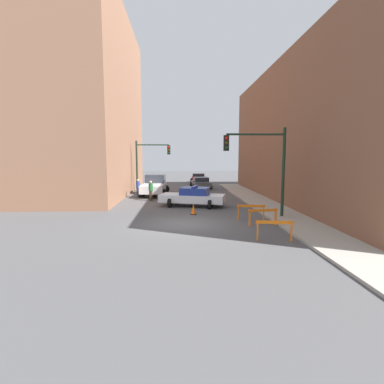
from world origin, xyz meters
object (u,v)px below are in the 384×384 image
at_px(parked_car_near, 201,183).
at_px(barrier_front, 275,227).
at_px(barrier_mid, 263,214).
at_px(traffic_light_far, 148,159).
at_px(police_car, 193,197).
at_px(traffic_cone, 193,209).
at_px(parked_car_mid, 198,178).
at_px(pedestrian_crossing, 151,190).
at_px(white_truck, 155,185).
at_px(pedestrian_corner, 138,188).
at_px(barrier_back, 251,210).
at_px(traffic_light_near, 264,159).

height_order(parked_car_near, barrier_front, parked_car_near).
bearing_deg(barrier_mid, traffic_light_far, 116.84).
relative_size(police_car, traffic_cone, 7.66).
distance_m(parked_car_mid, traffic_cone, 22.63).
bearing_deg(pedestrian_crossing, white_truck, -72.16).
relative_size(parked_car_near, barrier_mid, 2.76).
height_order(police_car, white_truck, white_truck).
relative_size(barrier_front, traffic_cone, 2.43).
xyz_separation_m(parked_car_mid, pedestrian_crossing, (-5.06, -16.51, 0.19)).
relative_size(police_car, barrier_front, 3.16).
height_order(traffic_light_far, pedestrian_corner, traffic_light_far).
bearing_deg(traffic_light_far, parked_car_mid, 62.27).
height_order(traffic_light_far, parked_car_near, traffic_light_far).
height_order(pedestrian_crossing, barrier_mid, pedestrian_crossing).
xyz_separation_m(traffic_light_far, police_car, (4.09, -8.41, -2.67)).
bearing_deg(parked_car_mid, barrier_back, -84.44).
distance_m(traffic_light_far, barrier_front, 19.27).
height_order(white_truck, parked_car_mid, white_truck).
bearing_deg(traffic_cone, traffic_light_near, -18.10).
relative_size(parked_car_near, pedestrian_corner, 2.65).
xyz_separation_m(parked_car_mid, barrier_mid, (1.67, -25.85, -0.06)).
xyz_separation_m(traffic_light_near, parked_car_mid, (-2.22, 23.88, -2.86)).
xyz_separation_m(traffic_light_near, barrier_mid, (-0.55, -1.97, -2.91)).
xyz_separation_m(traffic_light_near, pedestrian_corner, (-8.58, 9.34, -2.67)).
relative_size(police_car, parked_car_near, 1.14).
relative_size(police_car, pedestrian_corner, 3.03).
bearing_deg(pedestrian_crossing, barrier_back, 146.98).
xyz_separation_m(barrier_back, traffic_cone, (-3.22, 1.91, -0.30)).
bearing_deg(pedestrian_corner, pedestrian_crossing, -18.20).
bearing_deg(traffic_light_far, police_car, -64.06).
bearing_deg(parked_car_near, parked_car_mid, 84.91).
bearing_deg(traffic_light_near, barrier_mid, -105.59).
relative_size(pedestrian_corner, barrier_back, 1.04).
xyz_separation_m(police_car, barrier_front, (3.08, -9.26, -0.11)).
distance_m(white_truck, barrier_mid, 14.80).
distance_m(parked_car_mid, pedestrian_corner, 15.87).
xyz_separation_m(parked_car_mid, barrier_back, (1.37, -24.46, -0.06)).
distance_m(traffic_light_far, traffic_cone, 12.53).
bearing_deg(traffic_light_far, barrier_mid, -63.16).
relative_size(traffic_light_near, barrier_mid, 3.26).
bearing_deg(pedestrian_crossing, barrier_front, 135.70).
distance_m(police_car, parked_car_mid, 19.55).
bearing_deg(barrier_back, police_car, 121.84).
height_order(parked_car_near, barrier_mid, parked_car_near).
bearing_deg(parked_car_mid, traffic_light_near, -82.35).
distance_m(traffic_light_near, parked_car_near, 17.05).
relative_size(traffic_light_far, barrier_back, 3.26).
distance_m(white_truck, barrier_back, 13.44).
xyz_separation_m(barrier_front, barrier_back, (0.02, 4.27, 0.00)).
relative_size(traffic_light_far, barrier_front, 3.27).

